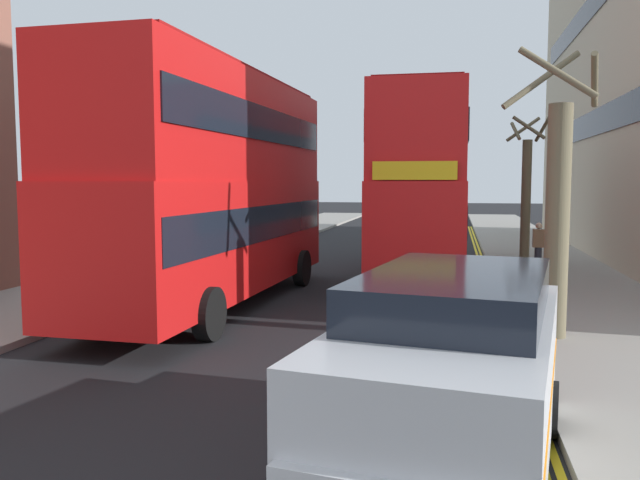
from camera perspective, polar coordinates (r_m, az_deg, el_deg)
sidewalk_right at (r=18.78m, az=21.60°, el=-4.24°), size 4.00×80.00×0.14m
sidewalk_left at (r=20.92m, az=-16.22°, el=-3.14°), size 4.00×80.00×0.14m
kerb_line_outer at (r=16.58m, az=15.57°, el=-5.52°), size 0.10×56.00×0.01m
kerb_line_inner at (r=16.57m, az=15.02°, el=-5.51°), size 0.10×56.00×0.01m
double_decker_bus_away at (r=15.83m, az=-9.25°, el=5.12°), size 3.06×10.88×5.64m
double_decker_bus_oncoming at (r=20.87m, az=9.21°, el=5.13°), size 2.82×10.81×5.64m
taxi_minivan at (r=6.73m, az=11.49°, el=-11.90°), size 2.64×5.06×2.12m
pedestrian_far at (r=21.16m, az=18.76°, el=-0.62°), size 0.34×0.22×1.62m
street_tree_near at (r=12.62m, az=20.28°, el=2.42°), size 1.75×1.92×5.42m
street_tree_mid at (r=23.79m, az=17.78°, el=4.02°), size 1.44×1.36×5.19m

